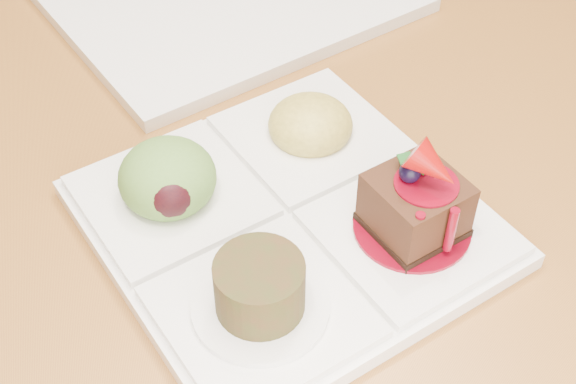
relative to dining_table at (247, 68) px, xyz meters
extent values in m
cube|color=olive|center=(0.00, 0.00, 0.05)|extent=(1.00, 1.80, 0.04)
cube|color=white|center=(-0.02, -0.27, 0.07)|extent=(0.30, 0.30, 0.01)
cube|color=white|center=(0.05, -0.30, 0.08)|extent=(0.14, 0.14, 0.01)
cube|color=white|center=(-0.06, -0.34, 0.08)|extent=(0.14, 0.14, 0.01)
cube|color=white|center=(-0.10, -0.24, 0.08)|extent=(0.14, 0.14, 0.01)
cube|color=white|center=(0.01, -0.20, 0.08)|extent=(0.14, 0.14, 0.01)
cylinder|color=#680312|center=(0.05, -0.30, 0.09)|extent=(0.07, 0.07, 0.00)
cube|color=black|center=(0.05, -0.30, 0.09)|extent=(0.07, 0.07, 0.01)
cube|color=#34170E|center=(0.05, -0.30, 0.11)|extent=(0.07, 0.07, 0.03)
cylinder|color=#680312|center=(0.05, -0.30, 0.13)|extent=(0.04, 0.04, 0.00)
sphere|color=black|center=(0.04, -0.30, 0.13)|extent=(0.01, 0.01, 0.01)
cone|color=#940B09|center=(0.05, -0.31, 0.14)|extent=(0.04, 0.04, 0.03)
cube|color=#134D15|center=(0.05, -0.29, 0.13)|extent=(0.02, 0.02, 0.01)
cube|color=#134D15|center=(0.04, -0.29, 0.13)|extent=(0.01, 0.01, 0.01)
cylinder|color=#680312|center=(0.04, -0.33, 0.11)|extent=(0.01, 0.01, 0.04)
cylinder|color=#680312|center=(0.06, -0.33, 0.11)|extent=(0.01, 0.01, 0.03)
cylinder|color=#680312|center=(0.02, -0.30, 0.11)|extent=(0.01, 0.01, 0.03)
cylinder|color=white|center=(-0.06, -0.34, 0.09)|extent=(0.08, 0.08, 0.00)
cylinder|color=#402212|center=(-0.06, -0.34, 0.11)|extent=(0.05, 0.05, 0.03)
cylinder|color=#4D2B10|center=(-0.06, -0.34, 0.12)|extent=(0.04, 0.04, 0.00)
ellipsoid|color=#548234|center=(-0.10, -0.24, 0.10)|extent=(0.06, 0.06, 0.05)
ellipsoid|color=black|center=(-0.10, -0.26, 0.10)|extent=(0.03, 0.02, 0.03)
ellipsoid|color=gold|center=(0.01, -0.20, 0.09)|extent=(0.06, 0.06, 0.04)
cube|color=orange|center=(0.02, -0.19, 0.10)|extent=(0.02, 0.02, 0.01)
cube|color=#4D6A17|center=(0.01, -0.19, 0.09)|extent=(0.01, 0.01, 0.01)
cube|color=orange|center=(0.00, -0.20, 0.09)|extent=(0.02, 0.02, 0.01)
cube|color=#4D6A17|center=(0.01, -0.21, 0.10)|extent=(0.02, 0.02, 0.01)
camera|label=1|loc=(-0.11, -0.61, 0.46)|focal=50.00mm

